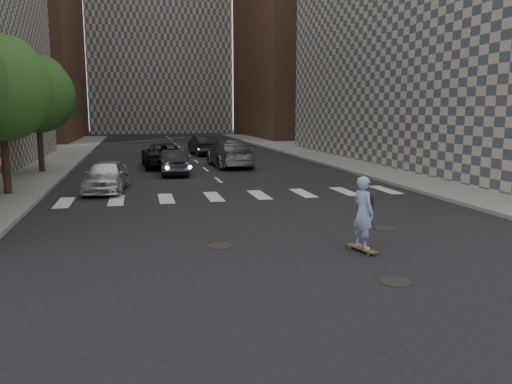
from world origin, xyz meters
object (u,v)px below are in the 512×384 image
Objects in this scene: silver_sedan at (106,176)px; traffic_car_d at (230,147)px; traffic_car_b at (230,154)px; tree_c at (38,92)px; traffic_car_c at (163,155)px; skateboarder at (363,213)px; tree_b at (1,85)px; traffic_car_a at (175,162)px; traffic_car_e at (203,145)px.

silver_sedan reaches higher than traffic_car_d.
tree_c is at bearing 1.93° from traffic_car_b.
traffic_car_c is at bearing 14.48° from tree_c.
traffic_car_b is (0.24, 20.24, -0.22)m from skateboarder.
skateboarder is at bearing -45.92° from tree_b.
traffic_car_a is (7.45, -2.28, -3.94)m from tree_c.
silver_sedan is at bearing 64.09° from traffic_car_e.
traffic_car_d is at bearing 53.16° from tree_b.
traffic_car_e is at bearing -34.32° from traffic_car_d.
traffic_car_d is 2.27m from traffic_car_e.
traffic_car_a is 12.29m from traffic_car_d.
silver_sedan is (3.95, -7.68, -3.92)m from tree_c.
traffic_car_b is 1.14× the size of traffic_car_e.
tree_b is at bearing 35.77° from traffic_car_b.
tree_b is at bearing 47.61° from traffic_car_d.
traffic_car_b is 9.05m from traffic_car_e.
traffic_car_b reaches higher than traffic_car_d.
silver_sedan is at bearing 105.58° from skateboarder.
traffic_car_c is 1.13× the size of traffic_car_e.
traffic_car_d is (5.18, 11.14, -0.01)m from traffic_car_a.
traffic_car_d is (5.64, 7.06, -0.07)m from traffic_car_c.
tree_b and tree_c have the same top height.
traffic_car_a is 1.04× the size of traffic_car_d.
silver_sedan is at bearing 47.12° from traffic_car_b.
tree_c reaches higher than traffic_car_c.
traffic_car_c is (3.04, 9.48, 0.05)m from silver_sedan.
skateboarder is 20.24m from traffic_car_b.
silver_sedan is at bearing 4.64° from tree_b.
traffic_car_c is at bearing 60.73° from traffic_car_e.
traffic_car_a is (3.50, 5.40, -0.01)m from silver_sedan.
traffic_car_b is 8.07m from traffic_car_d.
traffic_car_e is at bearing -116.50° from traffic_car_c.
tree_c reaches higher than traffic_car_d.
traffic_car_d is (8.68, 16.54, -0.02)m from silver_sedan.
traffic_car_b is at bearing 165.79° from traffic_car_c.
skateboarder is 0.40× the size of traffic_car_e.
traffic_car_b is at bearing 88.35° from traffic_car_e.
tree_b is 1.60× the size of traffic_car_d.
tree_b is at bearing -169.60° from silver_sedan.
tree_b reaches higher than traffic_car_b.
skateboarder reaches higher than traffic_car_c.
traffic_car_a is at bearing -17.02° from tree_c.
traffic_car_a is 0.87× the size of traffic_car_e.
traffic_car_d is at bearing 35.05° from tree_c.
tree_c is 15.07m from traffic_car_e.
traffic_car_a is at bearing 37.80° from traffic_car_b.
traffic_car_c is 9.03m from traffic_car_d.
tree_b is 1.00× the size of tree_c.
traffic_car_b is at bearing 55.67° from silver_sedan.
traffic_car_a is 0.76× the size of traffic_car_b.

